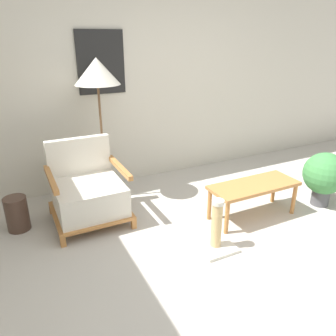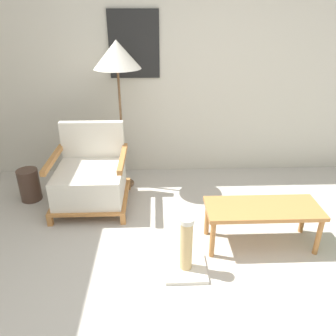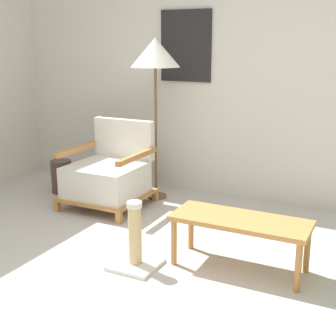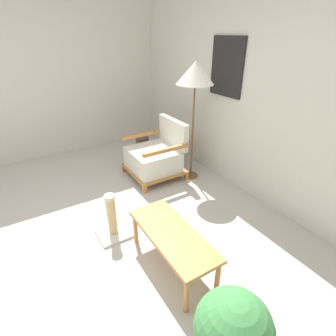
{
  "view_description": "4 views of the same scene",
  "coord_description": "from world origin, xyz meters",
  "px_view_note": "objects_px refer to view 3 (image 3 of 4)",
  "views": [
    {
      "loc": [
        -1.66,
        -1.61,
        1.84
      ],
      "look_at": [
        -0.24,
        1.24,
        0.55
      ],
      "focal_mm": 35.0,
      "sensor_mm": 36.0,
      "label": 1
    },
    {
      "loc": [
        -0.34,
        -1.53,
        1.89
      ],
      "look_at": [
        -0.24,
        1.24,
        0.55
      ],
      "focal_mm": 35.0,
      "sensor_mm": 36.0,
      "label": 2
    },
    {
      "loc": [
        1.48,
        -2.2,
        1.59
      ],
      "look_at": [
        -0.24,
        1.24,
        0.55
      ],
      "focal_mm": 50.0,
      "sensor_mm": 36.0,
      "label": 3
    },
    {
      "loc": [
        2.05,
        -0.16,
        1.95
      ],
      "look_at": [
        -0.24,
        1.24,
        0.55
      ],
      "focal_mm": 28.0,
      "sensor_mm": 36.0,
      "label": 4
    }
  ],
  "objects_px": {
    "coffee_table": "(240,225)",
    "scratching_post": "(135,246)",
    "armchair": "(108,175)",
    "vase": "(61,176)",
    "floor_lamp": "(155,56)"
  },
  "relations": [
    {
      "from": "floor_lamp",
      "to": "scratching_post",
      "type": "height_order",
      "value": "floor_lamp"
    },
    {
      "from": "vase",
      "to": "scratching_post",
      "type": "bearing_deg",
      "value": -35.83
    },
    {
      "from": "vase",
      "to": "scratching_post",
      "type": "distance_m",
      "value": 1.99
    },
    {
      "from": "floor_lamp",
      "to": "coffee_table",
      "type": "bearing_deg",
      "value": -41.81
    },
    {
      "from": "coffee_table",
      "to": "scratching_post",
      "type": "bearing_deg",
      "value": -155.31
    },
    {
      "from": "armchair",
      "to": "coffee_table",
      "type": "xyz_separation_m",
      "value": [
        1.59,
        -0.72,
        0.02
      ]
    },
    {
      "from": "floor_lamp",
      "to": "vase",
      "type": "height_order",
      "value": "floor_lamp"
    },
    {
      "from": "armchair",
      "to": "scratching_post",
      "type": "height_order",
      "value": "armchair"
    },
    {
      "from": "coffee_table",
      "to": "scratching_post",
      "type": "height_order",
      "value": "scratching_post"
    },
    {
      "from": "coffee_table",
      "to": "scratching_post",
      "type": "relative_size",
      "value": 1.96
    },
    {
      "from": "armchair",
      "to": "vase",
      "type": "bearing_deg",
      "value": 169.43
    },
    {
      "from": "coffee_table",
      "to": "scratching_post",
      "type": "xyz_separation_m",
      "value": [
        -0.68,
        -0.31,
        -0.17
      ]
    },
    {
      "from": "armchair",
      "to": "floor_lamp",
      "type": "xyz_separation_m",
      "value": [
        0.3,
        0.43,
        1.14
      ]
    },
    {
      "from": "floor_lamp",
      "to": "armchair",
      "type": "bearing_deg",
      "value": -125.08
    },
    {
      "from": "armchair",
      "to": "vase",
      "type": "relative_size",
      "value": 2.33
    }
  ]
}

